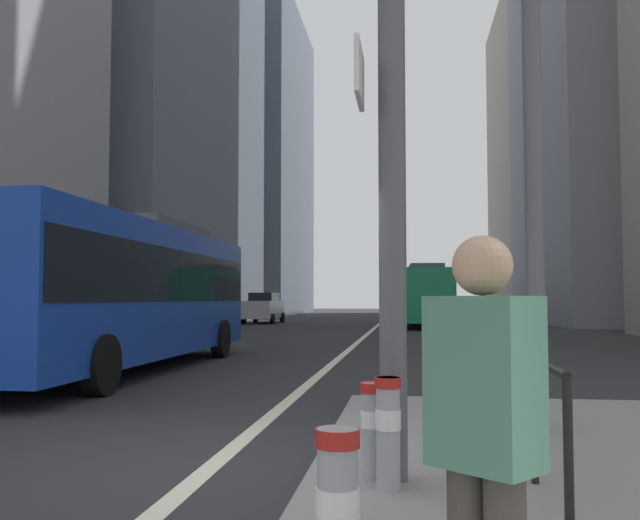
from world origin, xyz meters
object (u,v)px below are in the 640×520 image
(car_oncoming_mid, at_px, (264,308))
(bollard_right, at_px, (388,427))
(pedestrian_waiting, at_px, (485,439))
(city_bus_red_receding, at_px, (425,294))
(car_receding_near, at_px, (435,305))
(bollard_back, at_px, (373,425))
(car_receding_far, at_px, (420,306))
(city_bus_blue_oncoming, at_px, (124,286))
(traffic_signal_gantry, at_px, (162,3))
(bollard_left, at_px, (338,519))

(car_oncoming_mid, xyz_separation_m, bollard_right, (9.08, -37.87, -0.38))
(bollard_right, xyz_separation_m, pedestrian_waiting, (0.43, -2.66, 0.45))
(city_bus_red_receding, relative_size, car_receding_near, 2.48)
(car_oncoming_mid, distance_m, bollard_back, 38.63)
(car_receding_far, distance_m, bollard_back, 47.59)
(city_bus_blue_oncoming, bearing_deg, traffic_signal_gantry, -64.94)
(bollard_left, bearing_deg, traffic_signal_gantry, 125.09)
(city_bus_red_receding, xyz_separation_m, bollard_right, (-1.02, -34.06, -1.22))
(car_oncoming_mid, distance_m, car_receding_near, 23.44)
(city_bus_red_receding, distance_m, car_receding_far, 13.84)
(car_receding_far, distance_m, pedestrian_waiting, 50.53)
(car_oncoming_mid, height_order, car_receding_far, same)
(car_oncoming_mid, height_order, pedestrian_waiting, car_oncoming_mid)
(car_receding_far, bearing_deg, city_bus_red_receding, -89.93)
(city_bus_red_receding, bearing_deg, car_receding_near, 86.56)
(car_receding_near, distance_m, bollard_back, 58.04)
(pedestrian_waiting, bearing_deg, bollard_left, 144.48)
(city_bus_red_receding, distance_m, pedestrian_waiting, 36.73)
(bollard_right, bearing_deg, city_bus_blue_oncoming, 123.64)
(traffic_signal_gantry, bearing_deg, bollard_left, -54.91)
(car_receding_near, relative_size, pedestrian_waiting, 2.74)
(city_bus_red_receding, relative_size, bollard_right, 13.56)
(traffic_signal_gantry, bearing_deg, city_bus_red_receding, 85.04)
(bollard_back, bearing_deg, car_receding_near, 87.42)
(pedestrian_waiting, bearing_deg, city_bus_blue_oncoming, 118.85)
(car_receding_near, bearing_deg, city_bus_blue_oncoming, -99.79)
(car_receding_near, bearing_deg, traffic_signal_gantry, -94.33)
(city_bus_blue_oncoming, height_order, car_receding_far, city_bus_blue_oncoming)
(bollard_right, height_order, bollard_back, bollard_right)
(pedestrian_waiting, bearing_deg, traffic_signal_gantry, 128.71)
(city_bus_blue_oncoming, height_order, pedestrian_waiting, city_bus_blue_oncoming)
(bollard_back, bearing_deg, bollard_right, -66.13)
(car_oncoming_mid, relative_size, car_receding_far, 1.08)
(car_receding_near, relative_size, bollard_back, 6.04)
(car_receding_far, bearing_deg, bollard_back, -91.37)
(car_receding_far, bearing_deg, bollard_left, -91.32)
(car_receding_near, bearing_deg, pedestrian_waiting, -91.92)
(bollard_left, bearing_deg, city_bus_red_receding, 88.16)
(traffic_signal_gantry, bearing_deg, car_oncoming_mid, 100.79)
(car_receding_near, height_order, pedestrian_waiting, car_receding_near)
(traffic_signal_gantry, bearing_deg, bollard_right, -7.83)
(car_receding_far, bearing_deg, city_bus_blue_oncoming, -100.25)
(car_receding_far, relative_size, bollard_back, 5.50)
(car_receding_near, relative_size, traffic_signal_gantry, 0.76)
(car_oncoming_mid, bearing_deg, car_receding_far, 44.76)
(city_bus_red_receding, height_order, car_receding_far, city_bus_red_receding)
(city_bus_blue_oncoming, relative_size, bollard_back, 15.11)
(traffic_signal_gantry, relative_size, bollard_right, 7.21)
(traffic_signal_gantry, xyz_separation_m, bollard_right, (1.91, -0.26, -3.48))
(bollard_left, bearing_deg, car_receding_near, 87.52)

